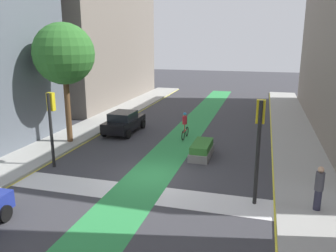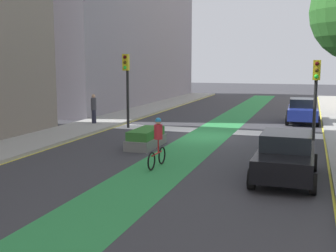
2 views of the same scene
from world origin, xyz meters
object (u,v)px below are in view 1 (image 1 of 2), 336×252
at_px(traffic_signal_near_left, 51,115).
at_px(street_tree_near, 64,54).
at_px(car_black_left_far, 124,122).
at_px(median_planter, 202,150).
at_px(pedestrian_sidewalk_right_a, 319,188).
at_px(traffic_signal_near_right, 259,132).
at_px(cyclist_in_lane, 185,125).

height_order(traffic_signal_near_left, street_tree_near, street_tree_near).
bearing_deg(car_black_left_far, median_planter, -29.88).
bearing_deg(pedestrian_sidewalk_right_a, traffic_signal_near_right, 173.01).
xyz_separation_m(traffic_signal_near_right, median_planter, (-3.20, 5.14, -2.66)).
relative_size(traffic_signal_near_right, cyclist_in_lane, 2.36).
bearing_deg(pedestrian_sidewalk_right_a, median_planter, 135.80).
distance_m(cyclist_in_lane, median_planter, 3.88).
distance_m(traffic_signal_near_left, car_black_left_far, 7.73).
bearing_deg(median_planter, traffic_signal_near_right, -58.09).
bearing_deg(traffic_signal_near_right, cyclist_in_lane, 120.36).
relative_size(pedestrian_sidewalk_right_a, street_tree_near, 0.24).
relative_size(traffic_signal_near_right, traffic_signal_near_left, 1.09).
bearing_deg(pedestrian_sidewalk_right_a, traffic_signal_near_left, 172.40).
relative_size(cyclist_in_lane, median_planter, 0.69).
relative_size(traffic_signal_near_left, median_planter, 1.49).
bearing_deg(traffic_signal_near_right, car_black_left_far, 137.50).
bearing_deg(street_tree_near, traffic_signal_near_right, -24.01).
distance_m(traffic_signal_near_left, cyclist_in_lane, 9.21).
xyz_separation_m(street_tree_near, median_planter, (8.84, -0.22, -5.37)).
bearing_deg(cyclist_in_lane, median_planter, -62.08).
bearing_deg(pedestrian_sidewalk_right_a, street_tree_near, 158.60).
bearing_deg(street_tree_near, median_planter, -1.45).
bearing_deg(cyclist_in_lane, traffic_signal_near_right, -59.64).
bearing_deg(car_black_left_far, pedestrian_sidewalk_right_a, -37.20).
relative_size(car_black_left_far, pedestrian_sidewalk_right_a, 2.33).
distance_m(traffic_signal_near_right, cyclist_in_lane, 10.10).
height_order(cyclist_in_lane, pedestrian_sidewalk_right_a, pedestrian_sidewalk_right_a).
height_order(car_black_left_far, pedestrian_sidewalk_right_a, pedestrian_sidewalk_right_a).
xyz_separation_m(cyclist_in_lane, median_planter, (1.80, -3.39, -0.57)).
xyz_separation_m(car_black_left_far, median_planter, (6.45, -3.71, -0.40)).
bearing_deg(car_black_left_far, street_tree_near, -124.40).
bearing_deg(pedestrian_sidewalk_right_a, cyclist_in_lane, 129.92).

